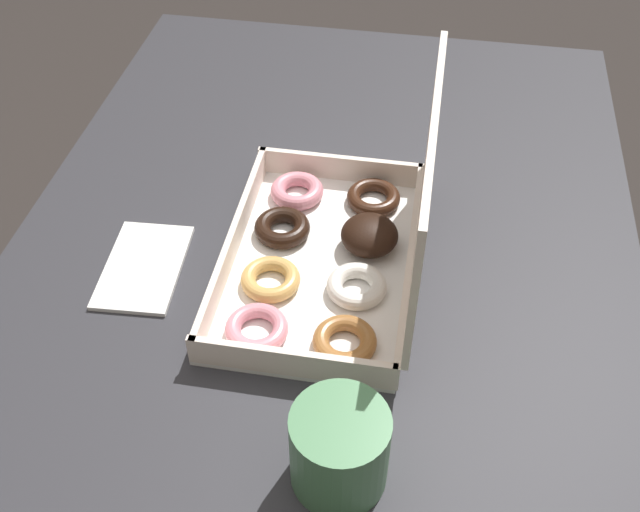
{
  "coord_description": "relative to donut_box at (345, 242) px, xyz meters",
  "views": [
    {
      "loc": [
        0.6,
        0.11,
        1.44
      ],
      "look_at": [
        -0.04,
        0.0,
        0.79
      ],
      "focal_mm": 42.0,
      "sensor_mm": 36.0,
      "label": 1
    }
  ],
  "objects": [
    {
      "name": "coffee_mug",
      "position": [
        0.28,
        0.04,
        0.0
      ],
      "size": [
        0.09,
        0.09,
        0.09
      ],
      "color": "#4C8456",
      "rests_on": "dining_table"
    },
    {
      "name": "donut_box",
      "position": [
        0.0,
        0.0,
        0.0
      ],
      "size": [
        0.35,
        0.24,
        0.24
      ],
      "color": "white",
      "rests_on": "dining_table"
    },
    {
      "name": "paper_napkin",
      "position": [
        0.05,
        -0.25,
        -0.04
      ],
      "size": [
        0.16,
        0.1,
        0.01
      ],
      "color": "white",
      "rests_on": "dining_table"
    },
    {
      "name": "dining_table",
      "position": [
        0.04,
        -0.03,
        -0.15
      ],
      "size": [
        1.29,
        0.8,
        0.77
      ],
      "color": "#2D2D33",
      "rests_on": "ground_plane"
    }
  ]
}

